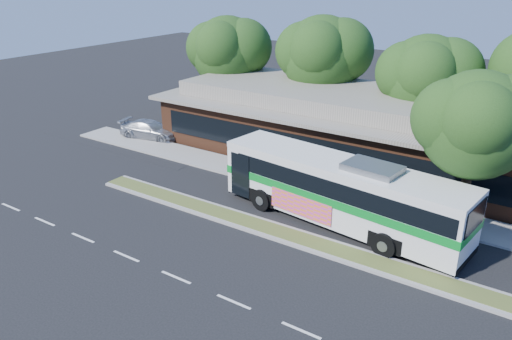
# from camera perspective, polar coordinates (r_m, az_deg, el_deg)

# --- Properties ---
(ground) EXTENTS (120.00, 120.00, 0.00)m
(ground) POSITION_cam_1_polar(r_m,az_deg,el_deg) (23.68, 4.64, -8.72)
(ground) COLOR black
(ground) RESTS_ON ground
(median_strip) EXTENTS (26.00, 1.10, 0.15)m
(median_strip) POSITION_cam_1_polar(r_m,az_deg,el_deg) (24.09, 5.35, -7.94)
(median_strip) COLOR #4E5A26
(median_strip) RESTS_ON ground
(sidewalk) EXTENTS (44.00, 2.60, 0.12)m
(sidewalk) POSITION_cam_1_polar(r_m,az_deg,el_deg) (28.80, 10.89, -3.03)
(sidewalk) COLOR gray
(sidewalk) RESTS_ON ground
(parking_lot) EXTENTS (14.00, 12.00, 0.01)m
(parking_lot) POSITION_cam_1_polar(r_m,az_deg,el_deg) (41.10, -10.65, 4.63)
(parking_lot) COLOR black
(parking_lot) RESTS_ON ground
(plaza_building) EXTENTS (33.20, 11.20, 4.45)m
(plaza_building) POSITION_cam_1_polar(r_m,az_deg,el_deg) (33.88, 15.59, 4.18)
(plaza_building) COLOR #5B301C
(plaza_building) RESTS_ON ground
(tree_bg_a) EXTENTS (6.47, 5.80, 8.63)m
(tree_bg_a) POSITION_cam_1_polar(r_m,az_deg,el_deg) (41.44, -2.68, 13.46)
(tree_bg_a) COLOR black
(tree_bg_a) RESTS_ON ground
(tree_bg_b) EXTENTS (6.69, 6.00, 9.00)m
(tree_bg_b) POSITION_cam_1_polar(r_m,az_deg,el_deg) (38.18, 8.27, 12.93)
(tree_bg_b) COLOR black
(tree_bg_b) RESTS_ON ground
(tree_bg_c) EXTENTS (6.24, 5.60, 8.26)m
(tree_bg_c) POSITION_cam_1_polar(r_m,az_deg,el_deg) (34.68, 19.56, 10.06)
(tree_bg_c) COLOR black
(tree_bg_c) RESTS_ON ground
(transit_bus) EXTENTS (13.18, 4.40, 3.63)m
(transit_bus) POSITION_cam_1_polar(r_m,az_deg,el_deg) (25.01, 9.76, -2.00)
(transit_bus) COLOR silver
(transit_bus) RESTS_ON ground
(sedan) EXTENTS (5.02, 2.88, 1.37)m
(sedan) POSITION_cam_1_polar(r_m,az_deg,el_deg) (38.82, -12.01, 4.54)
(sedan) COLOR #ACAEB3
(sedan) RESTS_ON ground
(sidewalk_tree) EXTENTS (5.51, 4.94, 8.06)m
(sidewalk_tree) POSITION_cam_1_polar(r_m,az_deg,el_deg) (24.42, 24.74, 4.85)
(sidewalk_tree) COLOR black
(sidewalk_tree) RESTS_ON ground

